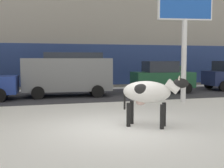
{
  "coord_description": "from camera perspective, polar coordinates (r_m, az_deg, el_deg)",
  "views": [
    {
      "loc": [
        -2.34,
        -7.81,
        1.97
      ],
      "look_at": [
        0.48,
        2.03,
        1.1
      ],
      "focal_mm": 46.71,
      "sensor_mm": 36.0,
      "label": 1
    }
  ],
  "objects": [
    {
      "name": "ground_plane",
      "position": [
        8.39,
        0.68,
        -8.73
      ],
      "size": [
        120.0,
        120.0,
        0.0
      ],
      "primitive_type": "plane",
      "color": "white"
    },
    {
      "name": "road_strip",
      "position": [
        15.92,
        -7.4,
        -2.27
      ],
      "size": [
        60.0,
        5.6,
        0.01
      ],
      "primitive_type": "cube",
      "color": "#333338",
      "rests_on": "ground"
    },
    {
      "name": "cow_holstein",
      "position": [
        8.54,
        7.12,
        -1.71
      ],
      "size": [
        1.8,
        1.41,
        1.54
      ],
      "color": "silver",
      "rests_on": "ground"
    },
    {
      "name": "billboard",
      "position": [
        14.01,
        14.11,
        14.35
      ],
      "size": [
        2.52,
        0.57,
        5.56
      ],
      "color": "silver",
      "rests_on": "ground"
    },
    {
      "name": "car_grey_van",
      "position": [
        15.73,
        -8.7,
        2.15
      ],
      "size": [
        4.71,
        2.34,
        2.32
      ],
      "color": "slate",
      "rests_on": "ground"
    },
    {
      "name": "car_darkgreen_hatchback",
      "position": [
        17.45,
        9.72,
        1.36
      ],
      "size": [
        3.6,
        2.1,
        1.86
      ],
      "color": "#194C2D",
      "rests_on": "ground"
    },
    {
      "name": "pedestrian_near_billboard",
      "position": [
        21.18,
        13.64,
        1.77
      ],
      "size": [
        0.36,
        0.24,
        1.73
      ],
      "color": "#282833",
      "rests_on": "ground"
    },
    {
      "name": "pedestrian_by_cars",
      "position": [
        18.48,
        -11.81,
        1.37
      ],
      "size": [
        0.36,
        0.24,
        1.73
      ],
      "color": "#282833",
      "rests_on": "ground"
    }
  ]
}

